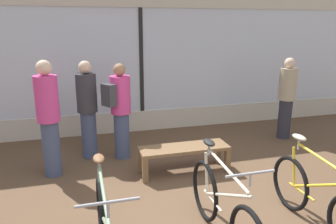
{
  "coord_description": "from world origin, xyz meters",
  "views": [
    {
      "loc": [
        -1.32,
        -3.17,
        2.25
      ],
      "look_at": [
        0.0,
        1.54,
        0.95
      ],
      "focal_mm": 35.0,
      "sensor_mm": 36.0,
      "label": 1
    }
  ],
  "objects_px": {
    "bicycle_right": "(317,200)",
    "customer_by_window": "(49,117)",
    "display_bench": "(184,151)",
    "customer_near_bench": "(287,97)",
    "bicycle_center": "(223,210)",
    "customer_mid_floor": "(120,109)",
    "customer_near_rack": "(87,108)"
  },
  "relations": [
    {
      "from": "customer_by_window",
      "to": "customer_mid_floor",
      "type": "distance_m",
      "value": 1.18
    },
    {
      "from": "bicycle_right",
      "to": "customer_by_window",
      "type": "height_order",
      "value": "customer_by_window"
    },
    {
      "from": "customer_mid_floor",
      "to": "bicycle_right",
      "type": "bearing_deg",
      "value": -56.18
    },
    {
      "from": "bicycle_center",
      "to": "customer_mid_floor",
      "type": "distance_m",
      "value": 2.77
    },
    {
      "from": "bicycle_right",
      "to": "display_bench",
      "type": "bearing_deg",
      "value": 117.18
    },
    {
      "from": "bicycle_center",
      "to": "display_bench",
      "type": "distance_m",
      "value": 1.79
    },
    {
      "from": "display_bench",
      "to": "customer_near_rack",
      "type": "xyz_separation_m",
      "value": [
        -1.39,
        1.04,
        0.54
      ]
    },
    {
      "from": "bicycle_center",
      "to": "display_bench",
      "type": "xyz_separation_m",
      "value": [
        0.16,
        1.78,
        -0.05
      ]
    },
    {
      "from": "bicycle_center",
      "to": "customer_near_bench",
      "type": "xyz_separation_m",
      "value": [
        2.67,
        2.8,
        0.46
      ]
    },
    {
      "from": "display_bench",
      "to": "customer_mid_floor",
      "type": "height_order",
      "value": "customer_mid_floor"
    },
    {
      "from": "bicycle_center",
      "to": "customer_near_bench",
      "type": "distance_m",
      "value": 3.89
    },
    {
      "from": "bicycle_center",
      "to": "customer_near_bench",
      "type": "height_order",
      "value": "customer_near_bench"
    },
    {
      "from": "customer_by_window",
      "to": "customer_near_bench",
      "type": "bearing_deg",
      "value": 7.12
    },
    {
      "from": "display_bench",
      "to": "customer_near_bench",
      "type": "height_order",
      "value": "customer_near_bench"
    },
    {
      "from": "display_bench",
      "to": "customer_by_window",
      "type": "bearing_deg",
      "value": 166.97
    },
    {
      "from": "customer_mid_floor",
      "to": "bicycle_center",
      "type": "bearing_deg",
      "value": -75.15
    },
    {
      "from": "customer_near_rack",
      "to": "customer_near_bench",
      "type": "xyz_separation_m",
      "value": [
        3.9,
        -0.02,
        -0.03
      ]
    },
    {
      "from": "customer_near_rack",
      "to": "customer_near_bench",
      "type": "distance_m",
      "value": 3.9
    },
    {
      "from": "display_bench",
      "to": "customer_near_rack",
      "type": "distance_m",
      "value": 1.82
    },
    {
      "from": "bicycle_right",
      "to": "customer_mid_floor",
      "type": "xyz_separation_m",
      "value": [
        -1.81,
        2.7,
        0.51
      ]
    },
    {
      "from": "bicycle_center",
      "to": "customer_near_bench",
      "type": "relative_size",
      "value": 1.08
    },
    {
      "from": "bicycle_center",
      "to": "customer_mid_floor",
      "type": "xyz_separation_m",
      "value": [
        -0.7,
        2.64,
        0.49
      ]
    },
    {
      "from": "bicycle_center",
      "to": "bicycle_right",
      "type": "distance_m",
      "value": 1.11
    },
    {
      "from": "customer_by_window",
      "to": "customer_near_bench",
      "type": "relative_size",
      "value": 1.08
    },
    {
      "from": "bicycle_right",
      "to": "customer_by_window",
      "type": "xyz_separation_m",
      "value": [
        -2.92,
        2.3,
        0.56
      ]
    },
    {
      "from": "customer_near_rack",
      "to": "display_bench",
      "type": "bearing_deg",
      "value": -36.76
    },
    {
      "from": "display_bench",
      "to": "customer_near_rack",
      "type": "height_order",
      "value": "customer_near_rack"
    },
    {
      "from": "bicycle_center",
      "to": "customer_mid_floor",
      "type": "bearing_deg",
      "value": 104.85
    },
    {
      "from": "bicycle_right",
      "to": "customer_mid_floor",
      "type": "height_order",
      "value": "customer_mid_floor"
    },
    {
      "from": "customer_near_bench",
      "to": "bicycle_right",
      "type": "bearing_deg",
      "value": -118.61
    },
    {
      "from": "display_bench",
      "to": "customer_near_rack",
      "type": "relative_size",
      "value": 0.83
    },
    {
      "from": "display_bench",
      "to": "customer_by_window",
      "type": "distance_m",
      "value": 2.11
    }
  ]
}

